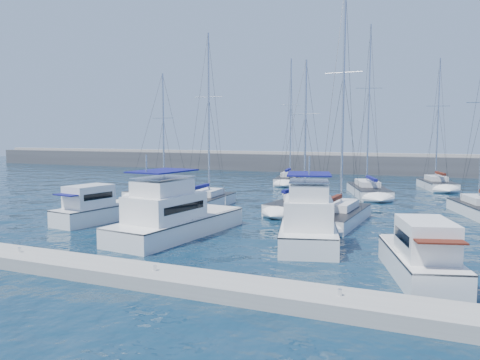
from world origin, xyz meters
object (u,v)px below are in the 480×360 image
at_px(motor_yacht_stbd_outer, 422,259).
at_px(sailboat_mid_d, 338,216).
at_px(motor_yacht_stbd_inner, 308,226).
at_px(sailboat_back_a, 289,180).
at_px(motor_yacht_port_inner, 173,219).
at_px(sailboat_mid_b, 206,201).
at_px(motor_yacht_port_outer, 96,209).
at_px(sailboat_back_c, 437,184).
at_px(sailboat_mid_c, 300,205).
at_px(sailboat_mid_a, 160,193).
at_px(sailboat_back_b, 368,190).

xyz_separation_m(motor_yacht_stbd_outer, sailboat_mid_d, (-6.17, 11.96, -0.40)).
bearing_deg(motor_yacht_stbd_inner, sailboat_back_a, 93.79).
distance_m(motor_yacht_port_inner, sailboat_mid_b, 12.34).
xyz_separation_m(motor_yacht_port_outer, sailboat_mid_d, (16.55, 6.73, -0.40)).
xyz_separation_m(motor_yacht_stbd_outer, sailboat_back_a, (-17.57, 36.59, -0.39)).
height_order(motor_yacht_port_outer, sailboat_back_c, sailboat_back_c).
distance_m(motor_yacht_stbd_inner, motor_yacht_stbd_outer, 7.79).
xyz_separation_m(sailboat_mid_c, sailboat_back_c, (10.46, 22.26, 0.04)).
distance_m(sailboat_mid_a, sailboat_back_b, 22.06).
bearing_deg(motor_yacht_port_inner, sailboat_back_b, 78.45).
relative_size(sailboat_mid_a, sailboat_back_a, 0.78).
bearing_deg(motor_yacht_stbd_outer, sailboat_mid_a, 127.43).
xyz_separation_m(sailboat_mid_d, sailboat_back_b, (-0.26, 17.13, -0.00)).
bearing_deg(sailboat_back_c, sailboat_mid_b, -144.37).
bearing_deg(motor_yacht_stbd_outer, motor_yacht_stbd_inner, 128.14).
bearing_deg(motor_yacht_stbd_outer, sailboat_back_b, 85.48).
height_order(sailboat_mid_d, sailboat_back_c, sailboat_mid_d).
distance_m(motor_yacht_port_inner, sailboat_mid_a, 18.69).
distance_m(motor_yacht_stbd_inner, sailboat_mid_a, 23.87).
xyz_separation_m(motor_yacht_stbd_inner, sailboat_mid_c, (-3.80, 11.67, -0.63)).
xyz_separation_m(motor_yacht_port_inner, sailboat_mid_b, (-3.77, 11.74, -0.59)).
relative_size(sailboat_mid_b, sailboat_back_c, 0.99).
xyz_separation_m(motor_yacht_port_inner, motor_yacht_stbd_outer, (14.84, -3.26, -0.19)).
xyz_separation_m(sailboat_mid_c, sailboat_back_a, (-7.39, 20.47, 0.05)).
relative_size(sailboat_mid_c, sailboat_back_c, 0.83).
distance_m(motor_yacht_port_outer, sailboat_mid_b, 10.60).
relative_size(sailboat_mid_a, sailboat_mid_d, 0.74).
distance_m(sailboat_mid_b, sailboat_mid_c, 8.50).
distance_m(motor_yacht_stbd_inner, sailboat_mid_c, 12.29).
relative_size(sailboat_mid_a, sailboat_back_b, 0.71).
distance_m(sailboat_mid_c, sailboat_back_b, 13.49).
distance_m(motor_yacht_port_outer, sailboat_mid_d, 17.87).
bearing_deg(motor_yacht_stbd_inner, sailboat_mid_c, 92.63).
height_order(motor_yacht_port_outer, sailboat_mid_a, sailboat_mid_a).
relative_size(motor_yacht_stbd_outer, sailboat_back_a, 0.44).
xyz_separation_m(sailboat_back_a, sailboat_back_c, (17.84, 1.79, -0.01)).
height_order(sailboat_mid_a, sailboat_mid_b, sailboat_mid_b).
relative_size(motor_yacht_port_inner, sailboat_back_c, 0.69).
height_order(sailboat_mid_a, sailboat_back_a, sailboat_back_a).
distance_m(motor_yacht_stbd_outer, sailboat_back_c, 38.39).
relative_size(motor_yacht_stbd_inner, motor_yacht_stbd_outer, 1.19).
height_order(motor_yacht_stbd_inner, sailboat_mid_b, sailboat_mid_b).
xyz_separation_m(motor_yacht_port_inner, sailboat_back_b, (8.41, 25.82, -0.59)).
relative_size(sailboat_back_a, sailboat_back_c, 1.05).
bearing_deg(sailboat_back_c, motor_yacht_stbd_inner, -116.56).
bearing_deg(sailboat_mid_a, sailboat_back_a, 73.81).
xyz_separation_m(sailboat_mid_a, sailboat_back_b, (19.32, 10.66, 0.04)).
height_order(sailboat_back_a, sailboat_back_c, sailboat_back_a).
height_order(sailboat_mid_c, sailboat_back_b, sailboat_back_b).
distance_m(motor_yacht_stbd_outer, sailboat_back_b, 29.79).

